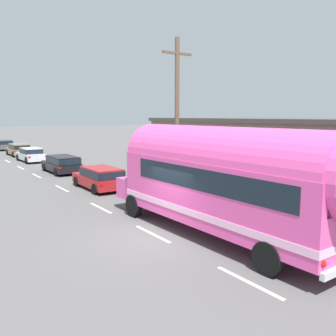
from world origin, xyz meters
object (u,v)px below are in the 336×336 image
Objects in this scene: utility_pole at (177,117)px; car_third at (31,154)px; car_second at (62,163)px; car_lead at (100,177)px; car_fifth at (3,144)px; painted_bus at (228,178)px; car_fourth at (19,149)px.

car_third is at bearing 96.35° from utility_pole.
car_lead is at bearing -91.26° from car_second.
car_second is at bearing 88.74° from car_lead.
painted_bus is at bearing -90.14° from car_fifth.
utility_pole is at bearing 69.75° from painted_bus.
car_lead is at bearing -90.16° from car_fifth.
car_fifth is (-0.08, 23.66, -0.00)m from car_second.
painted_bus is 2.71× the size of car_lead.
car_fifth is (0.09, 14.78, 0.05)m from car_third.
car_third is at bearing 91.13° from car_second.
car_fifth is at bearing 89.64° from car_third.
utility_pole is at bearing -79.99° from car_second.
car_third is 1.07× the size of car_fourth.
car_lead and car_second have the same top height.
car_third and car_fourth have the same top height.
car_third is at bearing 89.97° from painted_bus.
car_second is at bearing 100.01° from utility_pole.
car_lead is at bearing -89.98° from car_third.
car_second is (-2.20, 12.44, -3.63)m from utility_pole.
car_second is at bearing -89.80° from car_fifth.
utility_pole reaches higher than car_third.
painted_bus is at bearing -90.03° from car_third.
car_third is 14.78m from car_fifth.
car_fifth is (-2.28, 36.11, -3.63)m from utility_pole.
car_second is at bearing 89.42° from painted_bus.
utility_pole is 1.95× the size of car_fifth.
car_second is 8.88m from car_third.
painted_bus is at bearing -90.58° from car_second.
car_fourth is (0.22, 34.01, -1.52)m from painted_bus.
car_fifth is (0.09, 31.33, 0.01)m from car_lead.
car_third is at bearing 90.02° from car_lead.
car_fourth is (0.19, 22.77, -0.00)m from car_lead.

